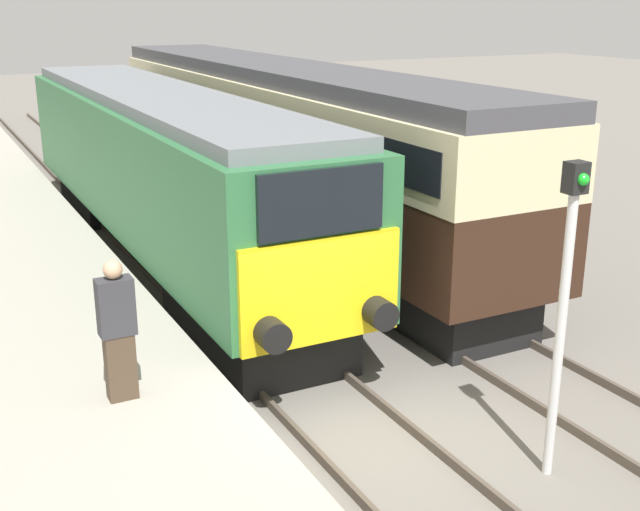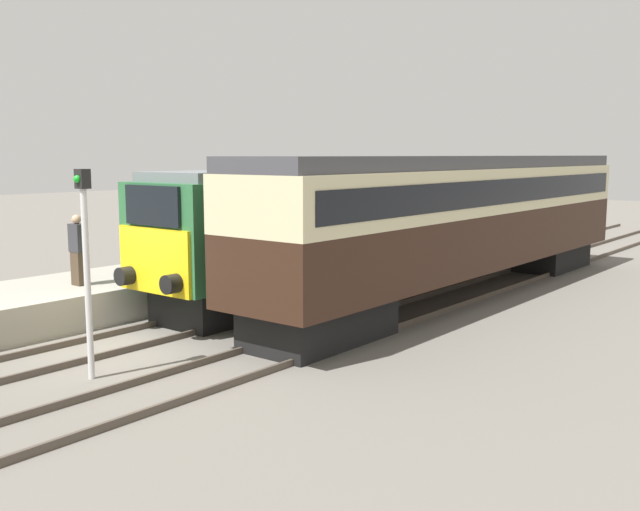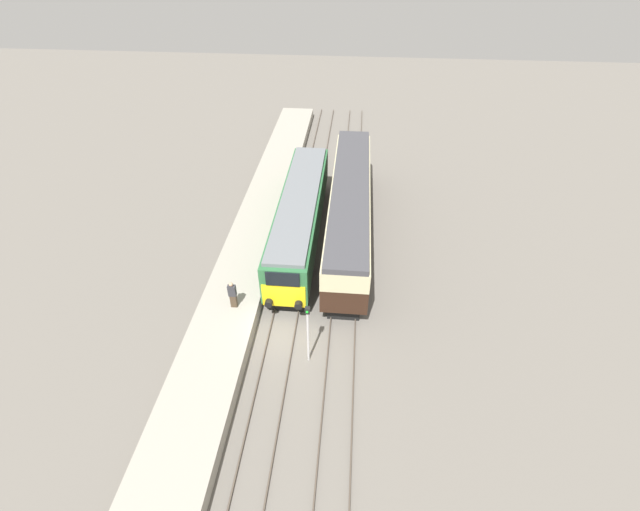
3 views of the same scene
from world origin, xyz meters
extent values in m
plane|color=slate|center=(0.00, 0.00, 0.00)|extent=(120.00, 120.00, 0.00)
cube|color=#9E998C|center=(-3.30, 8.00, 0.44)|extent=(3.50, 50.00, 0.88)
cube|color=#4C4238|center=(-0.72, 5.00, 0.07)|extent=(0.07, 60.00, 0.14)
cube|color=#4C4238|center=(0.72, 5.00, 0.07)|extent=(0.07, 60.00, 0.14)
cube|color=#4C4238|center=(2.68, 5.00, 0.07)|extent=(0.07, 60.00, 0.14)
cube|color=#4C4238|center=(4.12, 5.00, 0.07)|extent=(0.07, 60.00, 0.14)
cube|color=black|center=(0.00, 3.70, 0.50)|extent=(2.03, 4.00, 1.00)
cube|color=black|center=(0.00, 14.06, 0.50)|extent=(2.03, 4.00, 1.00)
cube|color=#2D6B3D|center=(0.00, 8.88, 2.28)|extent=(2.70, 15.36, 2.57)
cube|color=yellow|center=(0.00, 1.16, 1.77)|extent=(2.48, 0.10, 1.54)
cube|color=black|center=(0.00, 1.16, 3.05)|extent=(1.89, 0.10, 0.92)
cube|color=slate|center=(0.00, 8.88, 3.69)|extent=(2.38, 14.74, 0.24)
cylinder|color=black|center=(-0.85, 0.95, 1.35)|extent=(0.44, 0.35, 0.44)
cylinder|color=black|center=(0.85, 0.95, 1.35)|extent=(0.44, 0.35, 0.44)
cube|color=black|center=(3.40, 3.09, 0.47)|extent=(1.89, 3.60, 0.95)
cube|color=black|center=(3.40, 16.79, 0.47)|extent=(1.89, 3.60, 0.95)
cube|color=#331E14|center=(3.40, 9.94, 1.75)|extent=(2.70, 18.10, 1.61)
cube|color=beige|center=(3.40, 9.94, 3.19)|extent=(2.71, 18.10, 1.26)
cube|color=black|center=(3.40, 9.94, 3.19)|extent=(2.75, 17.37, 0.70)
cube|color=#424247|center=(3.40, 9.94, 4.00)|extent=(2.48, 18.10, 0.36)
cube|color=#473828|center=(-2.90, 1.01, 1.32)|extent=(0.36, 0.24, 0.87)
cube|color=#333338|center=(-2.90, 1.01, 2.11)|extent=(0.44, 0.26, 0.72)
sphere|color=tan|center=(-2.90, 1.01, 2.59)|extent=(0.23, 0.23, 0.23)
cylinder|color=silver|center=(1.70, -1.72, 1.80)|extent=(0.12, 0.12, 3.60)
cube|color=black|center=(1.70, -1.72, 3.78)|extent=(0.24, 0.20, 0.36)
sphere|color=green|center=(1.70, -1.83, 3.78)|extent=(0.14, 0.14, 0.14)
camera|label=1|loc=(-4.85, -8.20, 5.68)|focal=45.00mm
camera|label=2|loc=(13.26, -9.19, 4.22)|focal=40.00mm
camera|label=3|loc=(3.56, -15.91, 18.69)|focal=24.00mm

